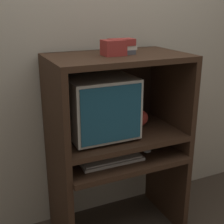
{
  "coord_description": "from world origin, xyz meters",
  "views": [
    {
      "loc": [
        -0.88,
        -1.57,
        1.67
      ],
      "look_at": [
        -0.04,
        0.28,
        0.97
      ],
      "focal_mm": 50.0,
      "sensor_mm": 36.0,
      "label": 1
    }
  ],
  "objects_px": {
    "crt_monitor": "(98,105)",
    "storage_box": "(113,48)",
    "keyboard": "(111,160)",
    "snack_bag": "(138,118)",
    "mouse": "(147,151)",
    "book_stack": "(122,46)"
  },
  "relations": [
    {
      "from": "crt_monitor",
      "to": "storage_box",
      "type": "xyz_separation_m",
      "value": [
        0.1,
        -0.03,
        0.38
      ]
    },
    {
      "from": "keyboard",
      "to": "snack_bag",
      "type": "relative_size",
      "value": 2.76
    },
    {
      "from": "snack_bag",
      "to": "keyboard",
      "type": "bearing_deg",
      "value": -151.65
    },
    {
      "from": "snack_bag",
      "to": "storage_box",
      "type": "distance_m",
      "value": 0.58
    },
    {
      "from": "mouse",
      "to": "book_stack",
      "type": "bearing_deg",
      "value": 142.73
    },
    {
      "from": "snack_bag",
      "to": "mouse",
      "type": "bearing_deg",
      "value": -87.67
    },
    {
      "from": "keyboard",
      "to": "storage_box",
      "type": "bearing_deg",
      "value": 58.98
    },
    {
      "from": "keyboard",
      "to": "storage_box",
      "type": "height_order",
      "value": "storage_box"
    },
    {
      "from": "snack_bag",
      "to": "book_stack",
      "type": "xyz_separation_m",
      "value": [
        -0.15,
        -0.03,
        0.53
      ]
    },
    {
      "from": "crt_monitor",
      "to": "keyboard",
      "type": "distance_m",
      "value": 0.38
    },
    {
      "from": "crt_monitor",
      "to": "snack_bag",
      "type": "bearing_deg",
      "value": 3.44
    },
    {
      "from": "crt_monitor",
      "to": "snack_bag",
      "type": "distance_m",
      "value": 0.36
    },
    {
      "from": "mouse",
      "to": "storage_box",
      "type": "bearing_deg",
      "value": 159.07
    },
    {
      "from": "mouse",
      "to": "storage_box",
      "type": "relative_size",
      "value": 0.41
    },
    {
      "from": "crt_monitor",
      "to": "keyboard",
      "type": "xyz_separation_m",
      "value": [
        0.04,
        -0.13,
        -0.36
      ]
    },
    {
      "from": "crt_monitor",
      "to": "mouse",
      "type": "height_order",
      "value": "crt_monitor"
    },
    {
      "from": "snack_bag",
      "to": "crt_monitor",
      "type": "bearing_deg",
      "value": -176.56
    },
    {
      "from": "keyboard",
      "to": "mouse",
      "type": "distance_m",
      "value": 0.29
    },
    {
      "from": "keyboard",
      "to": "book_stack",
      "type": "relative_size",
      "value": 2.54
    },
    {
      "from": "mouse",
      "to": "snack_bag",
      "type": "relative_size",
      "value": 0.36
    },
    {
      "from": "crt_monitor",
      "to": "snack_bag",
      "type": "xyz_separation_m",
      "value": [
        0.32,
        0.02,
        -0.15
      ]
    },
    {
      "from": "mouse",
      "to": "snack_bag",
      "type": "height_order",
      "value": "snack_bag"
    }
  ]
}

